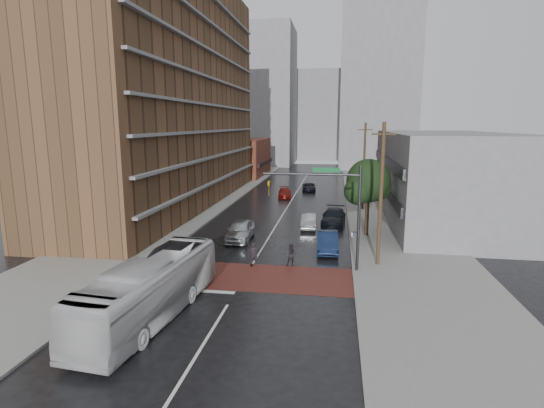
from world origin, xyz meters
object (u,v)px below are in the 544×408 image
(pedestrian_b, at_px, (292,255))
(car_travel_c, at_px, (285,193))
(suv_travel, at_px, (309,187))
(car_parked_near, at_px, (327,242))
(transit_bus, at_px, (151,289))
(car_travel_a, at_px, (240,230))
(car_parked_mid, at_px, (334,217))
(pedestrian_a, at_px, (254,254))
(car_travel_b, at_px, (309,221))
(car_parked_far, at_px, (331,217))

(pedestrian_b, distance_m, car_travel_c, 28.28)
(pedestrian_b, distance_m, suv_travel, 34.06)
(pedestrian_b, relative_size, car_parked_near, 0.35)
(pedestrian_b, bearing_deg, car_travel_c, 89.56)
(transit_bus, distance_m, car_travel_c, 37.16)
(pedestrian_b, distance_m, car_travel_a, 8.02)
(transit_bus, bearing_deg, pedestrian_b, 60.73)
(pedestrian_b, relative_size, car_travel_c, 0.38)
(car_parked_near, xyz_separation_m, car_parked_mid, (0.38, 9.00, 0.02))
(pedestrian_b, xyz_separation_m, car_parked_mid, (2.77, 13.00, -0.03))
(pedestrian_a, relative_size, car_travel_a, 0.31)
(transit_bus, relative_size, car_parked_mid, 2.08)
(car_travel_b, bearing_deg, pedestrian_b, -94.31)
(pedestrian_b, height_order, car_travel_b, pedestrian_b)
(pedestrian_b, distance_m, car_parked_near, 4.66)
(pedestrian_b, xyz_separation_m, car_travel_b, (0.42, 11.32, -0.14))
(pedestrian_b, xyz_separation_m, car_travel_c, (-3.98, 28.00, -0.19))
(transit_bus, relative_size, car_travel_c, 2.61)
(pedestrian_a, relative_size, car_parked_far, 0.43)
(car_parked_far, bearing_deg, car_travel_a, -142.52)
(car_travel_c, bearing_deg, car_travel_a, -99.69)
(pedestrian_a, xyz_separation_m, car_parked_near, (5.11, 4.00, -0.03))
(transit_bus, height_order, suv_travel, transit_bus)
(pedestrian_a, bearing_deg, car_travel_b, 69.81)
(car_travel_c, bearing_deg, transit_bus, -100.25)
(car_travel_c, bearing_deg, pedestrian_a, -94.12)
(transit_bus, bearing_deg, suv_travel, 88.50)
(car_parked_near, bearing_deg, car_parked_far, 86.49)
(car_travel_b, distance_m, car_parked_far, 3.16)
(car_parked_near, bearing_deg, suv_travel, 93.68)
(pedestrian_b, distance_m, car_parked_far, 13.94)
(car_travel_b, relative_size, car_travel_c, 0.94)
(transit_bus, height_order, car_travel_b, transit_bus)
(car_travel_b, bearing_deg, transit_bus, -110.33)
(suv_travel, bearing_deg, pedestrian_a, -96.31)
(pedestrian_b, bearing_deg, transit_bus, -133.15)
(pedestrian_b, bearing_deg, car_travel_b, 79.34)
(pedestrian_a, bearing_deg, car_travel_c, 87.87)
(transit_bus, height_order, car_parked_near, transit_bus)
(transit_bus, relative_size, car_parked_far, 3.10)
(suv_travel, xyz_separation_m, car_parked_near, (3.49, -30.04, 0.18))
(pedestrian_a, xyz_separation_m, car_travel_a, (-2.40, 6.18, 0.08))
(suv_travel, bearing_deg, transit_bus, -100.43)
(pedestrian_a, relative_size, car_parked_near, 0.34)
(car_travel_b, height_order, car_parked_far, car_travel_b)
(car_travel_a, xyz_separation_m, suv_travel, (4.02, 27.86, -0.28))
(car_parked_near, xyz_separation_m, car_parked_far, (0.10, 9.71, -0.14))
(pedestrian_b, distance_m, car_travel_b, 11.33)
(car_travel_a, bearing_deg, car_parked_far, 43.03)
(pedestrian_a, relative_size, car_travel_c, 0.37)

